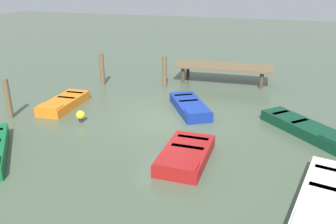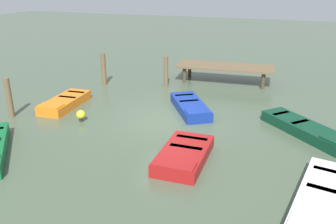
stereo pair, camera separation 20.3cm
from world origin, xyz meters
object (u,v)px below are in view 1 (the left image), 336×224
at_px(mooring_piling_center, 8,98).
at_px(mooring_piling_mid_left, 102,69).
at_px(rowboat_white, 326,200).
at_px(dock_segment, 223,67).
at_px(rowboat_dark_green, 305,128).
at_px(rowboat_orange, 64,103).
at_px(rowboat_blue, 190,106).
at_px(mooring_piling_far_right, 165,72).
at_px(rowboat_red, 186,155).
at_px(marker_buoy, 81,115).

bearing_deg(mooring_piling_center, mooring_piling_mid_left, 76.22).
relative_size(rowboat_white, mooring_piling_mid_left, 2.33).
bearing_deg(mooring_piling_mid_left, dock_segment, 22.74).
bearing_deg(dock_segment, rowboat_dark_green, -57.85).
height_order(dock_segment, rowboat_orange, dock_segment).
bearing_deg(rowboat_white, rowboat_blue, -126.57).
xyz_separation_m(dock_segment, rowboat_orange, (-6.07, -6.34, -0.63)).
xyz_separation_m(dock_segment, rowboat_dark_green, (4.17, -5.93, -0.63)).
relative_size(rowboat_white, mooring_piling_far_right, 2.43).
xyz_separation_m(dock_segment, mooring_piling_far_right, (-2.79, -1.86, -0.01)).
xyz_separation_m(rowboat_orange, rowboat_dark_green, (10.24, 0.40, -0.00)).
bearing_deg(rowboat_red, rowboat_dark_green, 132.64).
xyz_separation_m(dock_segment, marker_buoy, (-4.43, -7.58, -0.56)).
height_order(rowboat_orange, marker_buoy, marker_buoy).
distance_m(rowboat_blue, mooring_piling_mid_left, 6.12).
xyz_separation_m(rowboat_blue, mooring_piling_far_right, (-2.24, 3.13, 0.61)).
height_order(rowboat_white, mooring_piling_center, mooring_piling_center).
bearing_deg(mooring_piling_far_right, rowboat_blue, -54.41).
bearing_deg(rowboat_white, mooring_piling_mid_left, -115.67).
distance_m(dock_segment, mooring_piling_center, 11.02).
xyz_separation_m(dock_segment, rowboat_red, (0.47, -9.36, -0.63)).
bearing_deg(marker_buoy, rowboat_blue, 33.71).
bearing_deg(rowboat_blue, dock_segment, 142.47).
bearing_deg(mooring_piling_center, rowboat_blue, 24.07).
bearing_deg(rowboat_red, rowboat_orange, -115.02).
xyz_separation_m(rowboat_dark_green, mooring_piling_mid_left, (-10.30, 3.36, 0.65)).
xyz_separation_m(mooring_piling_far_right, mooring_piling_center, (-4.69, -6.22, 0.01)).
height_order(rowboat_red, mooring_piling_far_right, mooring_piling_far_right).
xyz_separation_m(rowboat_red, mooring_piling_center, (-7.96, 1.27, 0.62)).
bearing_deg(mooring_piling_center, marker_buoy, 9.40).
bearing_deg(rowboat_dark_green, rowboat_blue, -146.63).
distance_m(mooring_piling_mid_left, mooring_piling_center, 5.68).
relative_size(dock_segment, mooring_piling_mid_left, 3.12).
bearing_deg(rowboat_dark_green, dock_segment, 169.75).
distance_m(rowboat_red, mooring_piling_mid_left, 9.50).
height_order(rowboat_white, mooring_piling_far_right, mooring_piling_far_right).
bearing_deg(rowboat_dark_green, rowboat_red, -92.52).
relative_size(dock_segment, marker_buoy, 11.24).
bearing_deg(mooring_piling_mid_left, mooring_piling_far_right, 11.89).
bearing_deg(rowboat_white, rowboat_red, -95.59).
bearing_deg(dock_segment, mooring_piling_mid_left, -160.23).
height_order(rowboat_blue, rowboat_white, same).
xyz_separation_m(mooring_piling_center, marker_buoy, (3.05, 0.50, -0.55)).
distance_m(rowboat_dark_green, mooring_piling_far_right, 8.09).
relative_size(rowboat_blue, mooring_piling_mid_left, 1.84).
height_order(rowboat_orange, mooring_piling_far_right, mooring_piling_far_right).
relative_size(rowboat_dark_green, mooring_piling_center, 1.99).
distance_m(dock_segment, rowboat_white, 11.52).
distance_m(rowboat_red, rowboat_white, 4.21).
distance_m(rowboat_red, rowboat_blue, 4.49).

